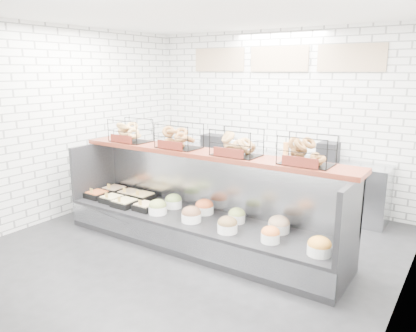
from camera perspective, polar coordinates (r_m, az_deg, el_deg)
The scene contains 5 objects.
ground at distance 5.39m, azimuth -3.39°, elevation -12.13°, with size 5.50×5.50×0.00m, color black.
room_shell at distance 5.36m, azimuth 0.26°, elevation 10.59°, with size 5.02×5.51×3.01m.
display_case at distance 5.52m, azimuth -1.38°, elevation -7.74°, with size 4.00×0.90×1.20m.
bagel_shelf at distance 5.37m, azimuth -0.24°, elevation 3.27°, with size 4.10×0.50×0.40m.
prep_counter at distance 7.20m, azimuth 8.30°, elevation -1.66°, with size 4.00×0.60×1.20m.
Camera 1 is at (2.96, -3.86, 2.32)m, focal length 35.00 mm.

